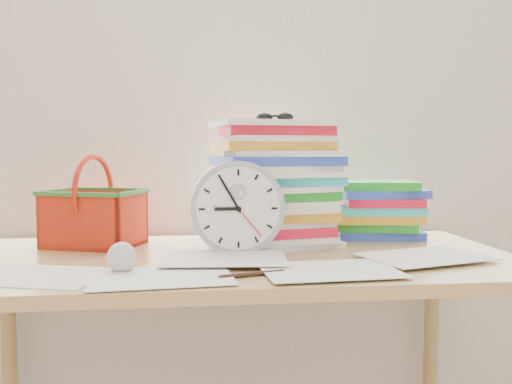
{
  "coord_description": "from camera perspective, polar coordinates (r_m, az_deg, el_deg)",
  "views": [
    {
      "loc": [
        -0.12,
        0.19,
        1.02
      ],
      "look_at": [
        0.05,
        1.6,
        0.91
      ],
      "focal_mm": 40.0,
      "sensor_mm": 36.0,
      "label": 1
    }
  ],
  "objects": [
    {
      "name": "scattered_papers",
      "position": [
        1.44,
        -1.9,
        -6.12
      ],
      "size": [
        1.26,
        0.42,
        0.02
      ],
      "primitive_type": null,
      "color": "white",
      "rests_on": "desk"
    },
    {
      "name": "sunglasses",
      "position": [
        1.61,
        1.9,
        7.51
      ],
      "size": [
        0.15,
        0.14,
        0.03
      ],
      "primitive_type": null,
      "rotation": [
        0.0,
        0.0,
        -0.38
      ],
      "color": "black",
      "rests_on": "paper_stack"
    },
    {
      "name": "clock",
      "position": [
        1.44,
        -1.86,
        -1.57
      ],
      "size": [
        0.24,
        0.05,
        0.24
      ],
      "primitive_type": "cylinder",
      "rotation": [
        1.57,
        0.0,
        0.0
      ],
      "color": "#9EA0AF",
      "rests_on": "desk"
    },
    {
      "name": "book_stack",
      "position": [
        1.76,
        12.27,
        -1.71
      ],
      "size": [
        0.31,
        0.25,
        0.17
      ],
      "primitive_type": null,
      "rotation": [
        0.0,
        0.0,
        -0.13
      ],
      "color": "white",
      "rests_on": "desk"
    },
    {
      "name": "basket",
      "position": [
        1.63,
        -15.9,
        -0.92
      ],
      "size": [
        0.3,
        0.27,
        0.25
      ],
      "primitive_type": null,
      "rotation": [
        0.0,
        0.0,
        -0.35
      ],
      "color": "red",
      "rests_on": "desk"
    },
    {
      "name": "paper_stack",
      "position": [
        1.6,
        1.97,
        0.88
      ],
      "size": [
        0.39,
        0.35,
        0.34
      ],
      "primitive_type": null,
      "rotation": [
        0.0,
        0.0,
        0.21
      ],
      "color": "white",
      "rests_on": "desk"
    },
    {
      "name": "curtain",
      "position": [
        1.82,
        -2.98,
        13.26
      ],
      "size": [
        2.4,
        0.01,
        2.5
      ],
      "primitive_type": "cube",
      "color": "silver",
      "rests_on": "room_shell"
    },
    {
      "name": "crumpled_ball",
      "position": [
        1.28,
        -13.31,
        -6.36
      ],
      "size": [
        0.07,
        0.07,
        0.07
      ],
      "primitive_type": "sphere",
      "color": "silver",
      "rests_on": "desk"
    },
    {
      "name": "pen",
      "position": [
        1.21,
        -0.4,
        -8.23
      ],
      "size": [
        0.14,
        0.05,
        0.01
      ],
      "primitive_type": "cylinder",
      "rotation": [
        0.0,
        1.57,
        0.29
      ],
      "color": "black",
      "rests_on": "desk"
    },
    {
      "name": "desk",
      "position": [
        1.46,
        -1.89,
        -9.25
      ],
      "size": [
        1.4,
        0.7,
        0.75
      ],
      "color": "tan",
      "rests_on": "ground"
    }
  ]
}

